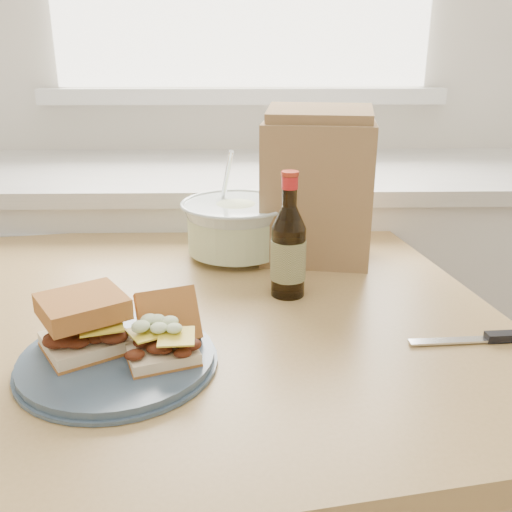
{
  "coord_description": "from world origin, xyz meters",
  "views": [
    {
      "loc": [
        0.0,
        0.02,
        1.28
      ],
      "look_at": [
        0.02,
        1.01,
        0.91
      ],
      "focal_mm": 40.0,
      "sensor_mm": 36.0,
      "label": 1
    }
  ],
  "objects_px": {
    "plate": "(118,360)",
    "beer_bottle": "(288,250)",
    "paper_bag": "(317,193)",
    "coleslaw_bowl": "(236,230)",
    "dining_table": "(215,365)"
  },
  "relations": [
    {
      "from": "plate",
      "to": "coleslaw_bowl",
      "type": "relative_size",
      "value": 1.18
    },
    {
      "from": "dining_table",
      "to": "paper_bag",
      "type": "height_order",
      "value": "paper_bag"
    },
    {
      "from": "coleslaw_bowl",
      "to": "paper_bag",
      "type": "xyz_separation_m",
      "value": [
        0.17,
        -0.02,
        0.09
      ]
    },
    {
      "from": "dining_table",
      "to": "paper_bag",
      "type": "relative_size",
      "value": 3.85
    },
    {
      "from": "coleslaw_bowl",
      "to": "paper_bag",
      "type": "height_order",
      "value": "paper_bag"
    },
    {
      "from": "plate",
      "to": "beer_bottle",
      "type": "xyz_separation_m",
      "value": [
        0.27,
        0.25,
        0.08
      ]
    },
    {
      "from": "dining_table",
      "to": "coleslaw_bowl",
      "type": "bearing_deg",
      "value": 71.64
    },
    {
      "from": "coleslaw_bowl",
      "to": "beer_bottle",
      "type": "distance_m",
      "value": 0.24
    },
    {
      "from": "plate",
      "to": "beer_bottle",
      "type": "relative_size",
      "value": 1.2
    },
    {
      "from": "plate",
      "to": "beer_bottle",
      "type": "bearing_deg",
      "value": 42.91
    },
    {
      "from": "beer_bottle",
      "to": "plate",
      "type": "bearing_deg",
      "value": -140.72
    },
    {
      "from": "coleslaw_bowl",
      "to": "dining_table",
      "type": "bearing_deg",
      "value": -98.45
    },
    {
      "from": "dining_table",
      "to": "beer_bottle",
      "type": "distance_m",
      "value": 0.26
    },
    {
      "from": "paper_bag",
      "to": "coleslaw_bowl",
      "type": "bearing_deg",
      "value": -177.62
    },
    {
      "from": "dining_table",
      "to": "plate",
      "type": "xyz_separation_m",
      "value": [
        -0.13,
        -0.2,
        0.13
      ]
    }
  ]
}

